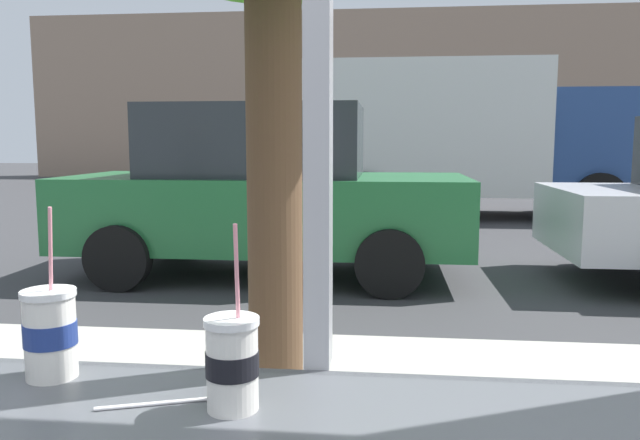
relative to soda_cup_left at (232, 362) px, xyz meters
The scene contains 7 objects.
ground_plane 8.22m from the soda_cup_left, 89.17° to the left, with size 60.00×60.00×0.00m, color #38383A.
building_facade_far 23.76m from the soda_cup_left, 89.71° to the left, with size 28.00×1.20×6.36m, color gray.
soda_cup_left is the anchor object (origin of this frame).
soda_cup_right 0.39m from the soda_cup_left, 164.65° to the left, with size 0.10×0.10×0.33m.
loose_straw 0.16m from the soda_cup_left, behind, with size 0.01×0.01×0.19m, color white.
parked_car_green 5.62m from the soda_cup_left, 100.59° to the left, with size 4.18×1.92×1.80m.
box_truck 11.25m from the soda_cup_left, 82.56° to the left, with size 6.52×2.44×2.87m.
Camera 1 is at (0.13, -1.11, 1.43)m, focal length 34.86 mm.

